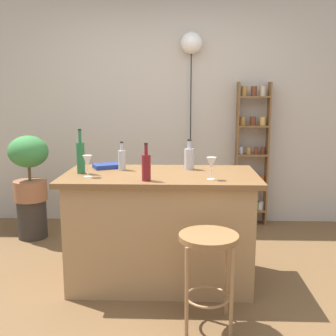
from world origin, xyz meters
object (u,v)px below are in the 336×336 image
Objects in this scene: bar_stool at (208,257)px; potted_plant at (29,164)px; bottle_soda_blue at (189,158)px; pendant_globe_light at (191,45)px; bottle_wine_red at (122,159)px; bottle_sauce_amber at (146,167)px; spice_shelf at (252,156)px; wine_glass_left at (87,162)px; wine_glass_center at (211,164)px; plant_stool at (32,219)px; cookbook at (107,166)px; bottle_olive_oil at (81,157)px.

bar_stool is 2.39m from potted_plant.
pendant_globe_light is (0.04, 1.35, 1.05)m from bottle_soda_blue.
bottle_soda_blue reaches higher than bottle_wine_red.
pendant_globe_light is at bearing 79.04° from bottle_sauce_amber.
potted_plant is 2.47× the size of bottle_sauce_amber.
bar_stool is at bearing -42.85° from potted_plant.
spice_shelf is 6.56× the size of bottle_soda_blue.
pendant_globe_light is (0.80, 1.69, 1.02)m from wine_glass_left.
spice_shelf reaches higher than wine_glass_left.
plant_stool is at bearing 146.82° from wine_glass_center.
pendant_globe_light is at bearing 19.58° from potted_plant.
wine_glass_left is 2.13m from pendant_globe_light.
pendant_globe_light is at bearing 19.58° from plant_stool.
cookbook is (-0.84, 0.43, -0.10)m from wine_glass_center.
bottle_olive_oil is (-1.58, -1.51, 0.21)m from spice_shelf.
bottle_olive_oil is 1.02m from wine_glass_center.
bottle_sauce_amber is (-0.31, -0.46, 0.01)m from bottle_soda_blue.
bottle_soda_blue is (-0.73, -1.31, 0.18)m from spice_shelf.
wine_glass_left is (0.08, -0.14, -0.01)m from bottle_olive_oil.
bar_stool is at bearing -72.85° from cookbook.
bar_stool is 3.80× the size of wine_glass_left.
wine_glass_left is at bearing 149.70° from bar_stool.
potted_plant is 1.80m from bottle_soda_blue.
bottle_wine_red is at bearing -36.84° from plant_stool.
bottle_olive_oil is 2.12× the size of wine_glass_center.
cookbook is at bearing 132.30° from bar_stool.
plant_stool is at bearing 137.15° from bar_stool.
bottle_olive_oil is at bearing 168.75° from wine_glass_center.
bar_stool is 1.14m from wine_glass_left.
spice_shelf reaches higher than bottle_sauce_amber.
cookbook is (0.07, 0.37, -0.10)m from wine_glass_left.
wine_glass_center is at bearing -86.23° from pendant_globe_light.
wine_glass_center is (0.47, 0.05, 0.01)m from bottle_sauce_amber.
bottle_soda_blue is at bearing 97.41° from bar_stool.
bottle_sauce_amber is at bearing -14.41° from wine_glass_left.
bottle_olive_oil is (0.78, -0.96, 0.81)m from plant_stool.
spice_shelf is 9.89× the size of wine_glass_left.
spice_shelf is 6.98× the size of bottle_wine_red.
plant_stool is at bearing 137.16° from bottle_sauce_amber.
spice_shelf is 4.01× the size of plant_stool.
potted_plant is 4.10× the size of wine_glass_left.
pendant_globe_light is at bearing 93.77° from wine_glass_center.
bottle_sauce_amber is at bearing -124.45° from bottle_soda_blue.
plant_stool is at bearing 128.99° from bottle_olive_oil.
plant_stool is at bearing -160.42° from pendant_globe_light.
plant_stool is 0.58m from potted_plant.
bottle_soda_blue is 1.51× the size of wine_glass_center.
potted_plant is 1.36m from bottle_wine_red.
bottle_sauce_amber is at bearing -100.96° from pendant_globe_light.
bottle_wine_red is (-1.28, -1.36, 0.17)m from spice_shelf.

